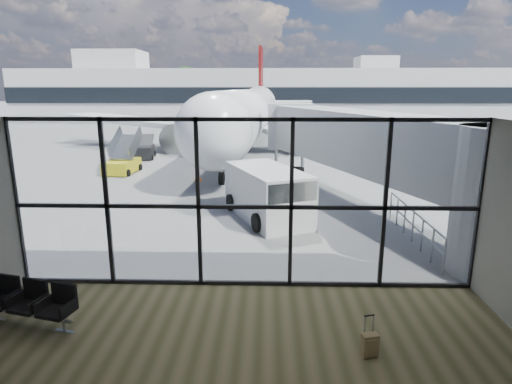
{
  "coord_description": "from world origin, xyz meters",
  "views": [
    {
      "loc": [
        0.58,
        -10.64,
        5.21
      ],
      "look_at": [
        0.21,
        3.0,
        1.86
      ],
      "focal_mm": 30.0,
      "sensor_mm": 36.0,
      "label": 1
    }
  ],
  "objects_px": {
    "seating_row": "(31,300)",
    "mobile_stairs": "(123,164)",
    "belt_loader": "(145,151)",
    "suitcase": "(370,345)",
    "airliner": "(248,113)",
    "service_van": "(268,193)"
  },
  "relations": [
    {
      "from": "belt_loader",
      "to": "mobile_stairs",
      "type": "distance_m",
      "value": 5.71
    },
    {
      "from": "seating_row",
      "to": "belt_loader",
      "type": "relative_size",
      "value": 0.62
    },
    {
      "from": "seating_row",
      "to": "belt_loader",
      "type": "xyz_separation_m",
      "value": [
        -3.97,
        23.15,
        -0.01
      ]
    },
    {
      "from": "belt_loader",
      "to": "airliner",
      "type": "bearing_deg",
      "value": 29.46
    },
    {
      "from": "seating_row",
      "to": "mobile_stairs",
      "type": "bearing_deg",
      "value": 116.68
    },
    {
      "from": "service_van",
      "to": "mobile_stairs",
      "type": "distance_m",
      "value": 13.04
    },
    {
      "from": "suitcase",
      "to": "belt_loader",
      "type": "bearing_deg",
      "value": 101.45
    },
    {
      "from": "seating_row",
      "to": "mobile_stairs",
      "type": "relative_size",
      "value": 0.69
    },
    {
      "from": "airliner",
      "to": "belt_loader",
      "type": "distance_m",
      "value": 9.89
    },
    {
      "from": "seating_row",
      "to": "belt_loader",
      "type": "bearing_deg",
      "value": 114.24
    },
    {
      "from": "suitcase",
      "to": "mobile_stairs",
      "type": "bearing_deg",
      "value": 107.36
    },
    {
      "from": "seating_row",
      "to": "service_van",
      "type": "bearing_deg",
      "value": 71.21
    },
    {
      "from": "airliner",
      "to": "belt_loader",
      "type": "relative_size",
      "value": 10.63
    },
    {
      "from": "suitcase",
      "to": "belt_loader",
      "type": "relative_size",
      "value": 0.24
    },
    {
      "from": "seating_row",
      "to": "service_van",
      "type": "relative_size",
      "value": 0.44
    },
    {
      "from": "suitcase",
      "to": "airliner",
      "type": "relative_size",
      "value": 0.02
    },
    {
      "from": "mobile_stairs",
      "to": "service_van",
      "type": "bearing_deg",
      "value": -40.7
    },
    {
      "from": "suitcase",
      "to": "airliner",
      "type": "distance_m",
      "value": 30.52
    },
    {
      "from": "seating_row",
      "to": "airliner",
      "type": "bearing_deg",
      "value": 97.56
    },
    {
      "from": "airliner",
      "to": "mobile_stairs",
      "type": "xyz_separation_m",
      "value": [
        -7.31,
        -11.63,
        -2.51
      ]
    },
    {
      "from": "seating_row",
      "to": "mobile_stairs",
      "type": "distance_m",
      "value": 17.85
    },
    {
      "from": "belt_loader",
      "to": "mobile_stairs",
      "type": "bearing_deg",
      "value": -96.7
    }
  ]
}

